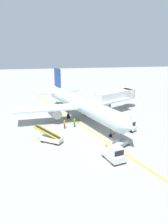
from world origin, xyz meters
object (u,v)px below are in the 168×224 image
at_px(ground_crew_marshaller, 74,123).
at_px(ground_crew_wing_walker, 65,124).
at_px(airliner, 80,104).
at_px(baggage_tug_near_wing, 130,126).
at_px(belt_loader_aft_hold, 51,138).
at_px(baggage_cart_loaded, 121,144).
at_px(pushback_tug, 114,154).
at_px(safety_cone_wingtip_left, 110,109).
at_px(belt_loader_forward_hold, 119,119).
at_px(safety_cone_nose_left, 98,112).
at_px(safety_cone_tail_area, 114,133).
at_px(jet_bridge, 118,96).
at_px(safety_cone_wingtip_right, 106,145).
at_px(safety_cone_nose_right, 78,123).

relative_size(ground_crew_marshaller, ground_crew_wing_walker, 1.00).
relative_size(airliner, ground_crew_marshaller, 20.49).
relative_size(baggage_tug_near_wing, belt_loader_aft_hold, 0.57).
bearing_deg(ground_crew_marshaller, airliner, 67.10).
bearing_deg(baggage_cart_loaded, pushback_tug, -123.49).
bearing_deg(baggage_tug_near_wing, safety_cone_wingtip_left, 85.23).
relative_size(baggage_tug_near_wing, belt_loader_forward_hold, 0.54).
xyz_separation_m(baggage_tug_near_wing, ground_crew_marshaller, (-9.82, 4.53, -0.02)).
relative_size(baggage_tug_near_wing, safety_cone_nose_left, 6.19).
bearing_deg(belt_loader_aft_hold, baggage_tug_near_wing, 7.57).
xyz_separation_m(pushback_tug, safety_cone_tail_area, (3.32, 9.14, -0.77)).
relative_size(jet_bridge, belt_loader_forward_hold, 2.45).
distance_m(safety_cone_wingtip_right, safety_cone_tail_area, 5.44).
bearing_deg(safety_cone_nose_right, jet_bridge, 36.35).
xyz_separation_m(safety_cone_wingtip_left, safety_cone_tail_area, (-4.81, -16.02, 0.00)).
bearing_deg(baggage_cart_loaded, belt_loader_forward_hold, 70.48).
height_order(ground_crew_marshaller, safety_cone_wingtip_left, ground_crew_marshaller).
bearing_deg(airliner, safety_cone_wingtip_right, -85.57).
xyz_separation_m(baggage_tug_near_wing, safety_cone_nose_right, (-8.70, 6.34, -0.71)).
xyz_separation_m(ground_crew_marshaller, safety_cone_wingtip_left, (11.08, 10.52, -0.69)).
distance_m(baggage_tug_near_wing, safety_cone_tail_area, 3.76).
bearing_deg(baggage_tug_near_wing, belt_loader_forward_hold, 92.07).
bearing_deg(airliner, safety_cone_wingtip_left, 31.26).
bearing_deg(baggage_cart_loaded, safety_cone_wingtip_right, 169.05).
height_order(baggage_tug_near_wing, safety_cone_nose_left, baggage_tug_near_wing).
distance_m(ground_crew_wing_walker, safety_cone_wingtip_right, 10.99).
bearing_deg(baggage_cart_loaded, baggage_tug_near_wing, 55.31).
bearing_deg(safety_cone_tail_area, ground_crew_wing_walker, 148.98).
height_order(belt_loader_aft_hold, baggage_cart_loaded, belt_loader_aft_hold).
distance_m(pushback_tug, baggage_cart_loaded, 4.94).
distance_m(ground_crew_marshaller, ground_crew_wing_walker, 2.10).
xyz_separation_m(belt_loader_aft_hold, safety_cone_wingtip_left, (16.23, 17.04, -0.56)).
bearing_deg(ground_crew_wing_walker, safety_cone_wingtip_right, -60.75).
xyz_separation_m(jet_bridge, belt_loader_forward_hold, (-3.65, -10.10, -2.77)).
relative_size(safety_cone_wingtip_right, safety_cone_tail_area, 1.00).
height_order(jet_bridge, belt_loader_forward_hold, jet_bridge).
distance_m(jet_bridge, pushback_tug, 27.54).
bearing_deg(safety_cone_nose_left, ground_crew_marshaller, -129.80).
bearing_deg(jet_bridge, belt_loader_aft_hold, -136.84).
bearing_deg(safety_cone_wingtip_right, jet_bridge, 64.50).
xyz_separation_m(baggage_cart_loaded, safety_cone_nose_right, (-4.54, 12.36, -0.25)).
bearing_deg(airliner, baggage_cart_loaded, -77.37).
bearing_deg(ground_crew_wing_walker, ground_crew_marshaller, 14.38).
bearing_deg(airliner, jet_bridge, 26.97).
bearing_deg(jet_bridge, safety_cone_nose_left, -162.78).
relative_size(baggage_cart_loaded, safety_cone_wingtip_left, 8.08).
height_order(pushback_tug, belt_loader_forward_hold, belt_loader_forward_hold).
height_order(baggage_tug_near_wing, safety_cone_wingtip_left, baggage_tug_near_wing).
bearing_deg(belt_loader_forward_hold, safety_cone_nose_right, 172.30).
bearing_deg(pushback_tug, baggage_cart_loaded, 56.51).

